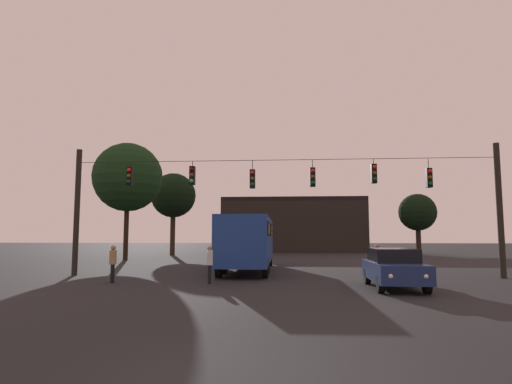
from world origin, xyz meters
The scene contains 12 objects.
ground_plane centered at (0.00, 24.50, 0.00)m, with size 168.00×168.00×0.00m, color black.
overhead_signal_span centered at (-0.01, 15.18, 3.91)m, with size 21.32×0.44×6.50m.
city_bus centered at (-1.91, 18.68, 1.87)m, with size 2.67×11.03×3.00m.
car_near_right centered at (4.42, 10.91, 0.80)m, with size 1.90×4.37×1.52m.
car_far_left centered at (-4.82, 35.59, 0.80)m, with size 2.25×4.47×1.52m.
pedestrian_crossing_left centered at (4.67, 15.10, 0.91)m, with size 0.36×0.42×1.61m.
pedestrian_crossing_center centered at (-2.94, 11.91, 0.89)m, with size 0.31×0.40×1.58m.
pedestrian_crossing_right centered at (-7.15, 11.93, 0.90)m, with size 0.32×0.41×1.60m.
corner_building centered at (1.05, 48.83, 3.32)m, with size 17.47×8.72×6.64m.
tree_left_silhouette centered at (14.83, 42.76, 4.57)m, with size 4.12×4.12×6.67m.
tree_behind_building centered at (-12.97, 28.30, 6.85)m, with size 5.72×5.72×9.73m.
tree_right_far centered at (-11.50, 37.21, 6.13)m, with size 4.61×4.61×8.48m.
Camera 1 is at (0.37, -6.02, 2.02)m, focal length 29.88 mm.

